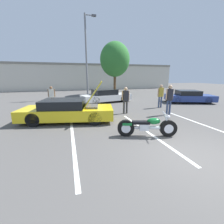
{
  "coord_description": "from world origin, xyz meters",
  "views": [
    {
      "loc": [
        -3.48,
        -3.23,
        2.38
      ],
      "look_at": [
        -1.62,
        3.03,
        0.8
      ],
      "focal_mm": 24.0,
      "sensor_mm": 36.0,
      "label": 1
    }
  ],
  "objects_px": {
    "motorcycle": "(147,127)",
    "show_car_hood_open": "(68,110)",
    "parked_car_right_row": "(189,97)",
    "spectator_far_lot": "(161,94)",
    "spectator_midground": "(126,98)",
    "spectator_near_motorcycle": "(52,95)",
    "tree_background": "(115,60)",
    "parked_car_left_row": "(106,96)",
    "spectator_by_show_car": "(169,97)",
    "light_pole": "(87,54)"
  },
  "relations": [
    {
      "from": "parked_car_left_row",
      "to": "spectator_by_show_car",
      "type": "bearing_deg",
      "value": -76.66
    },
    {
      "from": "parked_car_right_row",
      "to": "spectator_midground",
      "type": "xyz_separation_m",
      "value": [
        -7.09,
        -2.22,
        0.48
      ]
    },
    {
      "from": "light_pole",
      "to": "motorcycle",
      "type": "bearing_deg",
      "value": -86.14
    },
    {
      "from": "show_car_hood_open",
      "to": "spectator_by_show_car",
      "type": "xyz_separation_m",
      "value": [
        6.03,
        -0.39,
        0.53
      ]
    },
    {
      "from": "parked_car_right_row",
      "to": "spectator_far_lot",
      "type": "distance_m",
      "value": 4.09
    },
    {
      "from": "show_car_hood_open",
      "to": "parked_car_right_row",
      "type": "distance_m",
      "value": 11.05
    },
    {
      "from": "spectator_midground",
      "to": "spectator_far_lot",
      "type": "distance_m",
      "value": 3.37
    },
    {
      "from": "spectator_midground",
      "to": "spectator_far_lot",
      "type": "bearing_deg",
      "value": 16.77
    },
    {
      "from": "light_pole",
      "to": "motorcycle",
      "type": "xyz_separation_m",
      "value": [
        0.77,
        -11.48,
        -4.16
      ]
    },
    {
      "from": "parked_car_right_row",
      "to": "spectator_near_motorcycle",
      "type": "bearing_deg",
      "value": -164.07
    },
    {
      "from": "parked_car_right_row",
      "to": "tree_background",
      "type": "bearing_deg",
      "value": 141.14
    },
    {
      "from": "spectator_by_show_car",
      "to": "spectator_midground",
      "type": "bearing_deg",
      "value": 156.59
    },
    {
      "from": "motorcycle",
      "to": "parked_car_left_row",
      "type": "xyz_separation_m",
      "value": [
        0.41,
        8.26,
        0.16
      ]
    },
    {
      "from": "parked_car_left_row",
      "to": "spectator_midground",
      "type": "relative_size",
      "value": 2.8
    },
    {
      "from": "show_car_hood_open",
      "to": "spectator_midground",
      "type": "height_order",
      "value": "show_car_hood_open"
    },
    {
      "from": "light_pole",
      "to": "tree_background",
      "type": "height_order",
      "value": "light_pole"
    },
    {
      "from": "show_car_hood_open",
      "to": "parked_car_left_row",
      "type": "distance_m",
      "value": 6.2
    },
    {
      "from": "tree_background",
      "to": "show_car_hood_open",
      "type": "height_order",
      "value": "tree_background"
    },
    {
      "from": "light_pole",
      "to": "spectator_by_show_car",
      "type": "relative_size",
      "value": 4.52
    },
    {
      "from": "tree_background",
      "to": "spectator_midground",
      "type": "bearing_deg",
      "value": -103.73
    },
    {
      "from": "light_pole",
      "to": "parked_car_right_row",
      "type": "bearing_deg",
      "value": -33.09
    },
    {
      "from": "spectator_by_show_car",
      "to": "spectator_far_lot",
      "type": "xyz_separation_m",
      "value": [
        0.76,
        2.04,
        -0.07
      ]
    },
    {
      "from": "parked_car_right_row",
      "to": "show_car_hood_open",
      "type": "bearing_deg",
      "value": -143.78
    },
    {
      "from": "spectator_midground",
      "to": "spectator_far_lot",
      "type": "relative_size",
      "value": 0.98
    },
    {
      "from": "parked_car_left_row",
      "to": "spectator_by_show_car",
      "type": "distance_m",
      "value": 6.17
    },
    {
      "from": "parked_car_right_row",
      "to": "spectator_by_show_car",
      "type": "distance_m",
      "value": 5.71
    },
    {
      "from": "spectator_near_motorcycle",
      "to": "spectator_far_lot",
      "type": "xyz_separation_m",
      "value": [
        7.91,
        -2.29,
        0.08
      ]
    },
    {
      "from": "spectator_near_motorcycle",
      "to": "spectator_far_lot",
      "type": "relative_size",
      "value": 0.93
    },
    {
      "from": "spectator_near_motorcycle",
      "to": "show_car_hood_open",
      "type": "bearing_deg",
      "value": -74.15
    },
    {
      "from": "light_pole",
      "to": "spectator_by_show_car",
      "type": "xyz_separation_m",
      "value": [
        3.8,
        -8.78,
        -3.45
      ]
    },
    {
      "from": "light_pole",
      "to": "spectator_near_motorcycle",
      "type": "relative_size",
      "value": 5.14
    },
    {
      "from": "spectator_far_lot",
      "to": "tree_background",
      "type": "bearing_deg",
      "value": 94.63
    },
    {
      "from": "parked_car_right_row",
      "to": "spectator_midground",
      "type": "bearing_deg",
      "value": -141.62
    },
    {
      "from": "spectator_near_motorcycle",
      "to": "spectator_far_lot",
      "type": "distance_m",
      "value": 8.24
    },
    {
      "from": "motorcycle",
      "to": "spectator_far_lot",
      "type": "height_order",
      "value": "spectator_far_lot"
    },
    {
      "from": "motorcycle",
      "to": "show_car_hood_open",
      "type": "relative_size",
      "value": 0.46
    },
    {
      "from": "parked_car_left_row",
      "to": "spectator_midground",
      "type": "height_order",
      "value": "spectator_midground"
    },
    {
      "from": "motorcycle",
      "to": "parked_car_left_row",
      "type": "bearing_deg",
      "value": 104.77
    },
    {
      "from": "motorcycle",
      "to": "parked_car_right_row",
      "type": "height_order",
      "value": "parked_car_right_row"
    },
    {
      "from": "show_car_hood_open",
      "to": "spectator_far_lot",
      "type": "distance_m",
      "value": 7.01
    },
    {
      "from": "parked_car_left_row",
      "to": "spectator_midground",
      "type": "distance_m",
      "value": 4.52
    },
    {
      "from": "tree_background",
      "to": "parked_car_left_row",
      "type": "bearing_deg",
      "value": -114.89
    },
    {
      "from": "show_car_hood_open",
      "to": "spectator_near_motorcycle",
      "type": "bearing_deg",
      "value": 117.92
    },
    {
      "from": "light_pole",
      "to": "spectator_far_lot",
      "type": "height_order",
      "value": "light_pole"
    },
    {
      "from": "light_pole",
      "to": "parked_car_left_row",
      "type": "distance_m",
      "value": 5.26
    },
    {
      "from": "show_car_hood_open",
      "to": "parked_car_left_row",
      "type": "relative_size",
      "value": 1.06
    },
    {
      "from": "light_pole",
      "to": "spectator_near_motorcycle",
      "type": "distance_m",
      "value": 6.63
    },
    {
      "from": "show_car_hood_open",
      "to": "spectator_far_lot",
      "type": "xyz_separation_m",
      "value": [
        6.79,
        1.65,
        0.46
      ]
    },
    {
      "from": "light_pole",
      "to": "spectator_by_show_car",
      "type": "distance_m",
      "value": 10.16
    },
    {
      "from": "parked_car_left_row",
      "to": "spectator_far_lot",
      "type": "relative_size",
      "value": 2.73
    }
  ]
}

